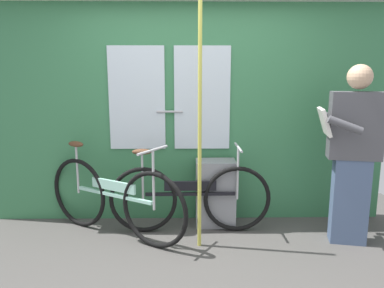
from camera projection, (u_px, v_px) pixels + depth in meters
name	position (u px, v px, depth m)	size (l,w,h in m)	color
ground_plane	(189.00, 278.00, 3.01)	(5.34, 4.14, 0.04)	#474442
train_door_wall	(188.00, 109.00, 4.01)	(4.34, 0.28, 2.40)	#387A4C
bicycle_near_door	(113.00, 198.00, 3.69)	(1.51, 0.94, 0.96)	black
bicycle_leaning_behind	(189.00, 197.00, 3.79)	(1.67, 0.44, 0.91)	black
passenger_reading_newspaper	(353.00, 152.00, 3.46)	(0.61, 0.55, 1.71)	slate
trash_bin_by_wall	(215.00, 193.00, 3.97)	(0.42, 0.28, 0.72)	gray
handrail_pole	(200.00, 124.00, 3.32)	(0.04, 0.04, 2.36)	#C6C14C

